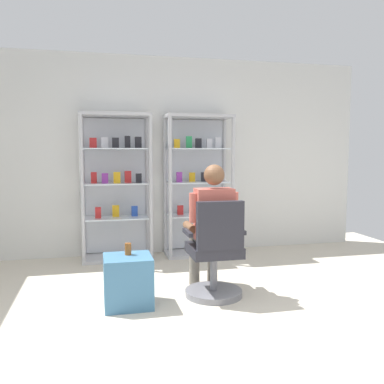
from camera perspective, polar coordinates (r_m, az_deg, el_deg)
name	(u,v)px	position (r m, az deg, el deg)	size (l,w,h in m)	color
ground_plane	(215,349)	(3.19, 3.22, -20.70)	(7.20, 7.20, 0.00)	beige
back_wall	(155,156)	(5.80, -5.13, 4.93)	(6.00, 0.10, 2.70)	silver
display_cabinet_left	(116,186)	(5.53, -10.41, 0.88)	(0.90, 0.45, 1.90)	#B7B7BC
display_cabinet_right	(197,184)	(5.69, 0.73, 1.08)	(0.90, 0.45, 1.90)	#B7B7BC
office_chair	(215,258)	(4.04, 3.22, -9.02)	(0.56, 0.56, 0.96)	slate
seated_shopkeeper	(211,222)	(4.13, 2.61, -4.18)	(0.49, 0.57, 1.29)	slate
storage_crate	(128,281)	(3.92, -8.80, -12.00)	(0.43, 0.41, 0.46)	teal
tea_glass	(128,249)	(3.90, -8.78, -7.75)	(0.06, 0.06, 0.11)	brown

